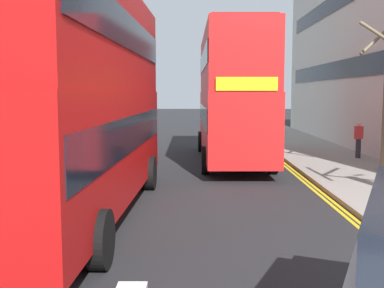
{
  "coord_description": "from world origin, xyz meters",
  "views": [
    {
      "loc": [
        0.6,
        -0.05,
        3.0
      ],
      "look_at": [
        0.5,
        11.0,
        1.8
      ],
      "focal_mm": 44.1,
      "sensor_mm": 36.0,
      "label": 1
    }
  ],
  "objects": [
    {
      "name": "kerb_line_inner",
      "position": [
        4.24,
        14.0,
        0.0
      ],
      "size": [
        0.1,
        56.0,
        0.01
      ],
      "primitive_type": "cube",
      "color": "yellow",
      "rests_on": "ground"
    },
    {
      "name": "double_decker_bus_away",
      "position": [
        -2.18,
        11.11,
        3.03
      ],
      "size": [
        3.02,
        10.87,
        5.64
      ],
      "color": "#B20F0F",
      "rests_on": "ground"
    },
    {
      "name": "street_tree_far",
      "position": [
        5.01,
        35.41,
        2.87
      ],
      "size": [
        1.64,
        1.69,
        5.77
      ],
      "color": "#6B6047",
      "rests_on": "sidewalk_right"
    },
    {
      "name": "kerb_line_outer",
      "position": [
        4.4,
        14.0,
        0.0
      ],
      "size": [
        0.1,
        56.0,
        0.01
      ],
      "primitive_type": "cube",
      "color": "yellow",
      "rests_on": "ground"
    },
    {
      "name": "sidewalk_right",
      "position": [
        6.5,
        16.0,
        0.07
      ],
      "size": [
        4.0,
        80.0,
        0.14
      ],
      "primitive_type": "cube",
      "color": "gray",
      "rests_on": "ground"
    },
    {
      "name": "double_decker_bus_oncoming",
      "position": [
        2.15,
        20.64,
        3.03
      ],
      "size": [
        2.91,
        10.84,
        5.64
      ],
      "color": "red",
      "rests_on": "ground"
    },
    {
      "name": "pedestrian_far",
      "position": [
        7.76,
        20.68,
        0.99
      ],
      "size": [
        0.34,
        0.22,
        1.62
      ],
      "color": "#2D2D38",
      "rests_on": "sidewalk_right"
    }
  ]
}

